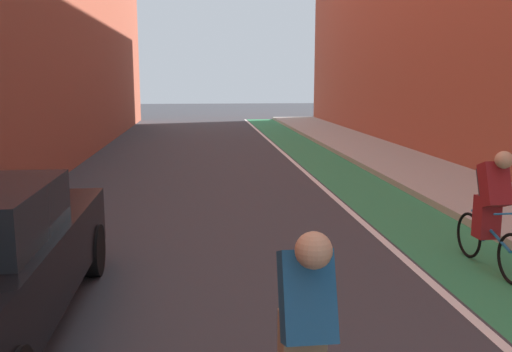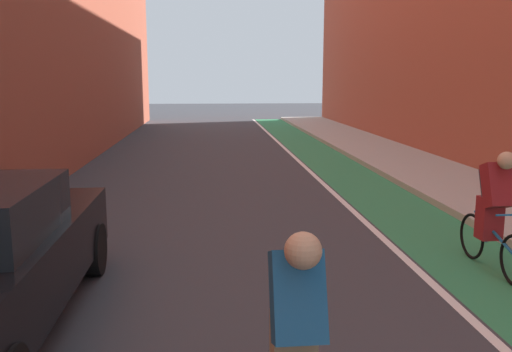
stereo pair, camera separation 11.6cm
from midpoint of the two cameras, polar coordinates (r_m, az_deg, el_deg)
name	(u,v)px [view 1 (the left image)]	position (r m, az deg, el deg)	size (l,w,h in m)	color
ground_plane	(231,194)	(11.91, -2.94, -1.93)	(88.63, 88.63, 0.00)	#38383D
bike_lane_paint	(344,176)	(14.33, 8.97, 0.01)	(1.60, 40.29, 0.00)	#2D8451
lane_divider_stripe	(310,176)	(14.12, 5.44, -0.05)	(0.12, 40.29, 0.00)	white
sidewalk_right	(423,172)	(14.99, 16.76, 0.42)	(2.60, 40.29, 0.14)	#A8A59E
cyclist_mid	(305,348)	(3.61, 4.15, -17.43)	(0.48, 1.73, 1.62)	black
cyclist_trailing	(491,207)	(7.70, 22.91, -2.97)	(0.48, 1.69, 1.60)	black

